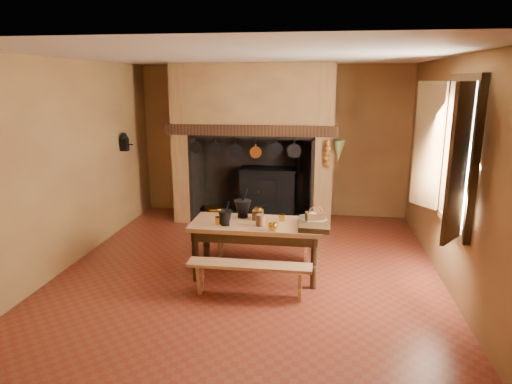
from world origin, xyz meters
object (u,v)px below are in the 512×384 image
Objects in this scene: iron_range at (269,192)px; wicker_basket at (315,217)px; bench_front at (249,272)px; mixing_bowl at (313,220)px; work_table at (257,231)px; coffee_grinder at (258,214)px.

wicker_basket is at bearing -70.66° from iron_range.
iron_range is 1.09× the size of bench_front.
mixing_bowl is 0.06m from wicker_basket.
bench_front is (0.00, -0.61, -0.30)m from work_table.
coffee_grinder is at bearing 92.41° from work_table.
mixing_bowl reaches higher than bench_front.
iron_range reaches higher than bench_front.
mixing_bowl is at bearing -3.28° from coffee_grinder.
work_table is at bearing 174.63° from wicker_basket.
iron_range is at bearing 93.34° from work_table.
work_table is (0.16, -2.67, 0.13)m from iron_range.
iron_range is at bearing 94.59° from coffee_grinder.
iron_range is 7.78× the size of coffee_grinder.
iron_range reaches higher than wicker_basket.
bench_front is 5.52× the size of wicker_basket.
bench_front is at bearing -136.40° from mixing_bowl.
coffee_grinder is at bearing 175.52° from mixing_bowl.
coffee_grinder reaches higher than mixing_bowl.
mixing_bowl is (0.71, 0.07, 0.16)m from work_table.
bench_front is at bearing -87.28° from iron_range.
coffee_grinder is 0.72m from mixing_bowl.
mixing_bowl is 1.25× the size of wicker_basket.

